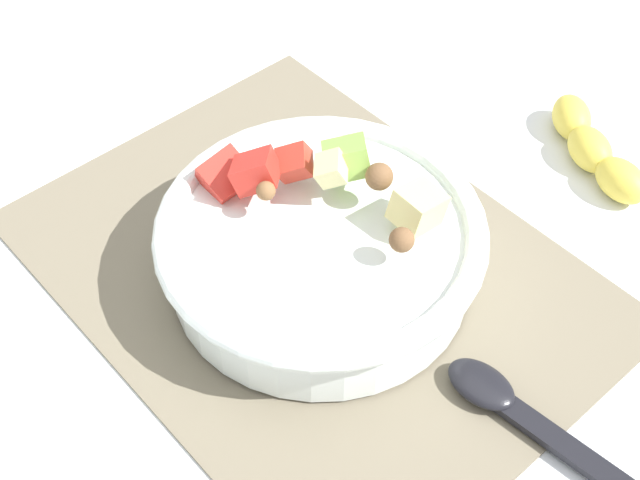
# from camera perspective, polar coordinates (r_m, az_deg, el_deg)

# --- Properties ---
(ground_plane) EXTENTS (2.40, 2.40, 0.00)m
(ground_plane) POSITION_cam_1_polar(r_m,az_deg,el_deg) (0.77, -0.55, -2.01)
(ground_plane) COLOR silver
(placemat) EXTENTS (0.48, 0.36, 0.01)m
(placemat) POSITION_cam_1_polar(r_m,az_deg,el_deg) (0.76, -0.55, -1.87)
(placemat) COLOR #756B56
(placemat) RESTS_ON ground_plane
(salad_bowl) EXTENTS (0.27, 0.27, 0.11)m
(salad_bowl) POSITION_cam_1_polar(r_m,az_deg,el_deg) (0.73, -0.00, -0.32)
(salad_bowl) COLOR white
(salad_bowl) RESTS_ON placemat
(serving_spoon) EXTENTS (0.21, 0.05, 0.01)m
(serving_spoon) POSITION_cam_1_polar(r_m,az_deg,el_deg) (0.69, 12.95, -10.91)
(serving_spoon) COLOR black
(serving_spoon) RESTS_ON placemat
(banana_whole) EXTENTS (0.15, 0.09, 0.04)m
(banana_whole) POSITION_cam_1_polar(r_m,az_deg,el_deg) (0.88, 16.95, 5.58)
(banana_whole) COLOR yellow
(banana_whole) RESTS_ON ground_plane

